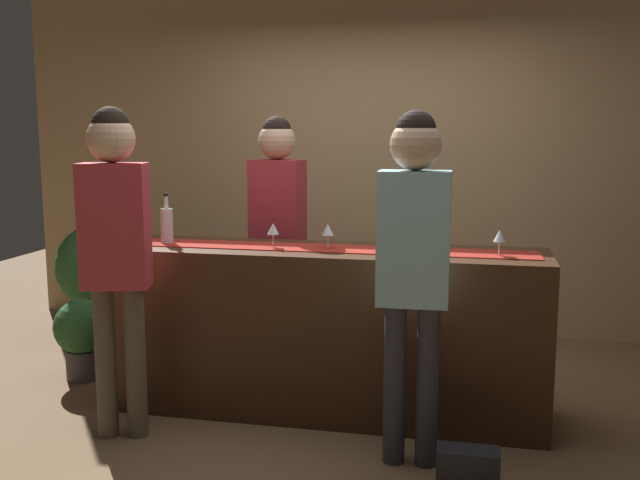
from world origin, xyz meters
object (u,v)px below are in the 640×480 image
object	(u,v)px
wine_bottle_amber	(409,231)
wine_glass_near_customer	(500,237)
wine_glass_mid_counter	(328,231)
potted_plant_small	(82,333)
handbag	(468,472)
bartender	(278,216)
potted_plant_tall	(101,276)
wine_glass_far_end	(273,230)
customer_browsing	(115,235)
wine_bottle_clear	(167,225)
customer_sipping	(414,249)

from	to	relation	value
wine_bottle_amber	wine_glass_near_customer	distance (m)	0.50
wine_glass_mid_counter	potted_plant_small	xyz separation A→B (m)	(-1.70, 0.21, -0.76)
handbag	bartender	bearing A→B (deg)	131.93
wine_bottle_amber	potted_plant_tall	distance (m)	2.57
wine_glass_far_end	customer_browsing	bearing A→B (deg)	-141.27
bartender	potted_plant_small	bearing A→B (deg)	25.08
wine_glass_near_customer	wine_glass_mid_counter	xyz separation A→B (m)	(-0.95, 0.03, 0.00)
wine_glass_far_end	potted_plant_tall	bearing A→B (deg)	150.97
wine_bottle_clear	wine_glass_near_customer	world-z (taller)	wine_bottle_clear
wine_glass_mid_counter	potted_plant_small	size ratio (longest dim) A/B	0.27
customer_browsing	handbag	bearing A→B (deg)	-22.19
wine_bottle_clear	wine_glass_mid_counter	size ratio (longest dim) A/B	2.10
potted_plant_tall	wine_glass_mid_counter	bearing A→B (deg)	-24.33
wine_glass_near_customer	customer_browsing	size ratio (longest dim) A/B	0.08
wine_glass_far_end	handbag	xyz separation A→B (m)	(1.14, -0.82, -0.96)
wine_bottle_clear	potted_plant_tall	distance (m)	1.39
wine_glass_near_customer	wine_glass_far_end	bearing A→B (deg)	179.61
bartender	customer_browsing	bearing A→B (deg)	72.73
customer_sipping	handbag	distance (m)	1.05
wine_bottle_amber	wine_glass_far_end	bearing A→B (deg)	-174.73
wine_bottle_amber	customer_sipping	bearing A→B (deg)	-82.80
wine_glass_mid_counter	wine_glass_far_end	world-z (taller)	same
potted_plant_tall	customer_sipping	bearing A→B (deg)	-30.48
wine_bottle_clear	handbag	xyz separation A→B (m)	(1.81, -0.84, -0.97)
wine_bottle_clear	wine_glass_far_end	size ratio (longest dim) A/B	2.10
wine_bottle_clear	customer_browsing	distance (m)	0.58
bartender	customer_browsing	size ratio (longest dim) A/B	0.98
bartender	handbag	bearing A→B (deg)	140.03
wine_glass_mid_counter	customer_sipping	size ratio (longest dim) A/B	0.08
wine_bottle_clear	handbag	bearing A→B (deg)	-24.98
wine_glass_mid_counter	customer_browsing	world-z (taller)	customer_browsing
bartender	handbag	world-z (taller)	bartender
wine_bottle_amber	customer_browsing	distance (m)	1.60
wine_bottle_amber	wine_glass_far_end	xyz separation A→B (m)	(-0.77, -0.07, -0.01)
bartender	wine_glass_near_customer	bearing A→B (deg)	164.52
customer_browsing	handbag	size ratio (longest dim) A/B	6.30
wine_glass_near_customer	handbag	distance (m)	1.27
potted_plant_tall	wine_glass_near_customer	bearing A→B (deg)	-17.39
potted_plant_small	handbag	distance (m)	2.75
customer_sipping	wine_glass_mid_counter	bearing A→B (deg)	131.89
wine_glass_near_customer	handbag	size ratio (longest dim) A/B	0.51
wine_bottle_clear	bartender	size ratio (longest dim) A/B	0.17
customer_sipping	potted_plant_tall	size ratio (longest dim) A/B	1.82
wine_bottle_clear	bartender	bearing A→B (deg)	48.34
wine_glass_far_end	handbag	bearing A→B (deg)	-35.77
wine_glass_far_end	wine_glass_mid_counter	bearing A→B (deg)	4.11
customer_browsing	handbag	distance (m)	2.10
wine_glass_near_customer	customer_browsing	world-z (taller)	customer_browsing
customer_browsing	customer_sipping	bearing A→B (deg)	-13.96
customer_browsing	potted_plant_tall	world-z (taller)	customer_browsing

